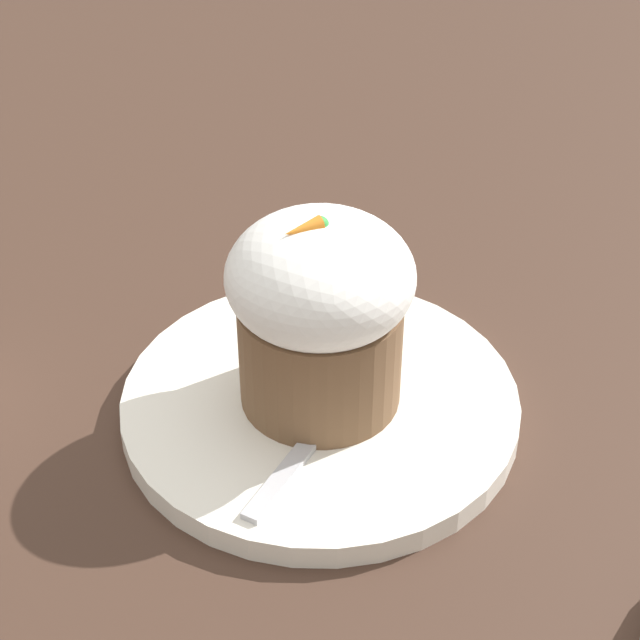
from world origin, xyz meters
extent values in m
plane|color=#3D281E|center=(0.00, 0.00, 0.00)|extent=(4.00, 4.00, 0.00)
cylinder|color=white|center=(0.00, 0.00, 0.01)|extent=(0.23, 0.23, 0.01)
cylinder|color=brown|center=(0.00, 0.00, 0.05)|extent=(0.09, 0.09, 0.06)
ellipsoid|color=white|center=(0.00, 0.00, 0.10)|extent=(0.10, 0.10, 0.07)
cone|color=orange|center=(0.01, 0.00, 0.13)|extent=(0.02, 0.01, 0.01)
sphere|color=green|center=(0.00, 0.00, 0.13)|extent=(0.01, 0.01, 0.01)
cube|color=#B7B7BC|center=(0.04, 0.05, 0.02)|extent=(0.08, 0.06, 0.00)
ellipsoid|color=#B7B7BC|center=(-0.01, 0.01, 0.02)|extent=(0.06, 0.05, 0.01)
camera|label=1|loc=(0.21, 0.41, 0.42)|focal=60.00mm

